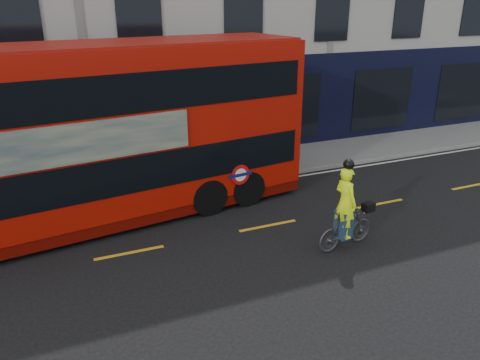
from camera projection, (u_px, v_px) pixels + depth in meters
ground at (141, 283)px, 10.85m from camera, size 120.00×120.00×0.00m
pavement at (103, 185)px, 16.41m from camera, size 60.00×3.00×0.12m
kerb at (109, 201)px, 15.12m from camera, size 60.00×0.12×0.13m
road_edge_line at (111, 206)px, 14.88m from camera, size 58.00×0.10×0.01m
lane_dashes at (129, 253)px, 12.13m from camera, size 58.00×0.12×0.01m
bus at (93, 135)px, 13.04m from camera, size 12.84×4.53×5.08m
cyclist at (346, 219)px, 12.11m from camera, size 1.84×0.77×2.49m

